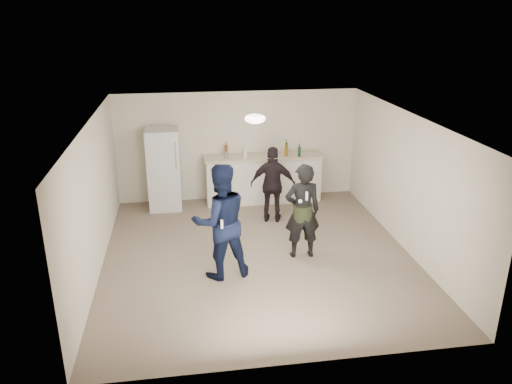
{
  "coord_description": "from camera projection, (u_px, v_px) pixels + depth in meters",
  "views": [
    {
      "loc": [
        -1.25,
        -8.02,
        4.23
      ],
      "look_at": [
        0.0,
        0.2,
        1.15
      ],
      "focal_mm": 35.0,
      "sensor_mm": 36.0,
      "label": 1
    }
  ],
  "objects": [
    {
      "name": "floor",
      "position": [
        258.0,
        255.0,
        9.08
      ],
      "size": [
        6.0,
        6.0,
        0.0
      ],
      "primitive_type": "plane",
      "color": "#6B5B4C",
      "rests_on": "ground"
    },
    {
      "name": "remote_woman",
      "position": [
        307.0,
        196.0,
        8.4
      ],
      "size": [
        0.04,
        0.04,
        0.15
      ],
      "primitive_type": "cube",
      "color": "silver",
      "rests_on": "woman"
    },
    {
      "name": "woman",
      "position": [
        302.0,
        211.0,
        8.77
      ],
      "size": [
        0.64,
        0.42,
        1.74
      ],
      "primitive_type": "imported",
      "rotation": [
        0.0,
        0.0,
        3.13
      ],
      "color": "black",
      "rests_on": "floor"
    },
    {
      "name": "remote_man",
      "position": [
        222.0,
        224.0,
        7.79
      ],
      "size": [
        0.04,
        0.04,
        0.15
      ],
      "primitive_type": "cube",
      "color": "white",
      "rests_on": "man"
    },
    {
      "name": "ceiling",
      "position": [
        258.0,
        119.0,
        8.22
      ],
      "size": [
        6.0,
        6.0,
        0.0
      ],
      "primitive_type": "plane",
      "rotation": [
        3.14,
        0.0,
        0.0
      ],
      "color": "silver",
      "rests_on": "wall_back"
    },
    {
      "name": "wall_left",
      "position": [
        94.0,
        199.0,
        8.26
      ],
      "size": [
        0.0,
        6.0,
        6.0
      ],
      "primitive_type": "plane",
      "rotation": [
        1.57,
        0.0,
        1.57
      ],
      "color": "beige",
      "rests_on": "floor"
    },
    {
      "name": "ceiling_dome",
      "position": [
        255.0,
        119.0,
        8.51
      ],
      "size": [
        0.36,
        0.36,
        0.16
      ],
      "primitive_type": "ellipsoid",
      "color": "white",
      "rests_on": "ceiling"
    },
    {
      "name": "nunchuk_woman",
      "position": [
        300.0,
        201.0,
        8.45
      ],
      "size": [
        0.07,
        0.07,
        0.07
      ],
      "primitive_type": "sphere",
      "color": "white",
      "rests_on": "woman"
    },
    {
      "name": "camo_shorts",
      "position": [
        302.0,
        212.0,
        8.77
      ],
      "size": [
        0.34,
        0.34,
        0.28
      ],
      "primitive_type": "cylinder",
      "color": "#263317",
      "rests_on": "woman"
    },
    {
      "name": "man",
      "position": [
        221.0,
        221.0,
        8.08
      ],
      "size": [
        1.07,
        0.91,
        1.95
      ],
      "primitive_type": "imported",
      "rotation": [
        0.0,
        0.0,
        3.33
      ],
      "color": "#0F1A3E",
      "rests_on": "floor"
    },
    {
      "name": "counter",
      "position": [
        263.0,
        179.0,
        11.45
      ],
      "size": [
        2.6,
        0.56,
        1.05
      ],
      "primitive_type": "cube",
      "color": "silver",
      "rests_on": "floor"
    },
    {
      "name": "nunchuk_man",
      "position": [
        229.0,
        227.0,
        7.86
      ],
      "size": [
        0.07,
        0.07,
        0.07
      ],
      "primitive_type": "sphere",
      "color": "silver",
      "rests_on": "man"
    },
    {
      "name": "shaker",
      "position": [
        226.0,
        155.0,
        11.0
      ],
      "size": [
        0.08,
        0.08,
        0.17
      ],
      "primitive_type": "cylinder",
      "color": "#B1B1B5",
      "rests_on": "counter_top"
    },
    {
      "name": "spectator",
      "position": [
        273.0,
        185.0,
        10.27
      ],
      "size": [
        1.01,
        0.63,
        1.61
      ],
      "primitive_type": "imported",
      "rotation": [
        0.0,
        0.0,
        2.88
      ],
      "color": "black",
      "rests_on": "floor"
    },
    {
      "name": "counter_top",
      "position": [
        263.0,
        157.0,
        11.27
      ],
      "size": [
        2.68,
        0.64,
        0.04
      ],
      "primitive_type": "cube",
      "color": "beige",
      "rests_on": "counter"
    },
    {
      "name": "wall_front",
      "position": [
        297.0,
        277.0,
        5.87
      ],
      "size": [
        6.0,
        0.0,
        6.0
      ],
      "primitive_type": "plane",
      "rotation": [
        -1.57,
        0.0,
        0.0
      ],
      "color": "beige",
      "rests_on": "floor"
    },
    {
      "name": "wall_right",
      "position": [
        407.0,
        183.0,
        9.04
      ],
      "size": [
        0.0,
        6.0,
        6.0
      ],
      "primitive_type": "plane",
      "rotation": [
        1.57,
        0.0,
        -1.57
      ],
      "color": "beige",
      "rests_on": "floor"
    },
    {
      "name": "wall_back",
      "position": [
        238.0,
        146.0,
        11.43
      ],
      "size": [
        6.0,
        0.0,
        6.0
      ],
      "primitive_type": "plane",
      "rotation": [
        1.57,
        0.0,
        0.0
      ],
      "color": "beige",
      "rests_on": "floor"
    },
    {
      "name": "bottle_cluster",
      "position": [
        268.0,
        151.0,
        11.18
      ],
      "size": [
        1.68,
        0.37,
        0.28
      ],
      "color": "#124214",
      "rests_on": "counter_top"
    },
    {
      "name": "fridge",
      "position": [
        164.0,
        169.0,
        10.95
      ],
      "size": [
        0.7,
        0.7,
        1.8
      ],
      "primitive_type": "cube",
      "color": "silver",
      "rests_on": "floor"
    },
    {
      "name": "fridge_handle",
      "position": [
        176.0,
        156.0,
        10.5
      ],
      "size": [
        0.02,
        0.02,
        0.6
      ],
      "primitive_type": "cylinder",
      "color": "white",
      "rests_on": "fridge"
    }
  ]
}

